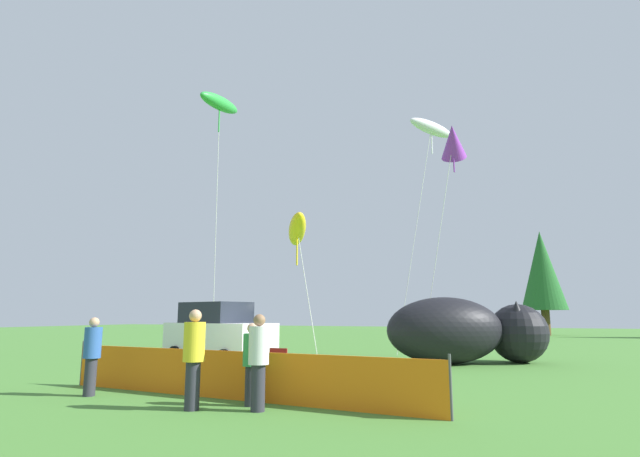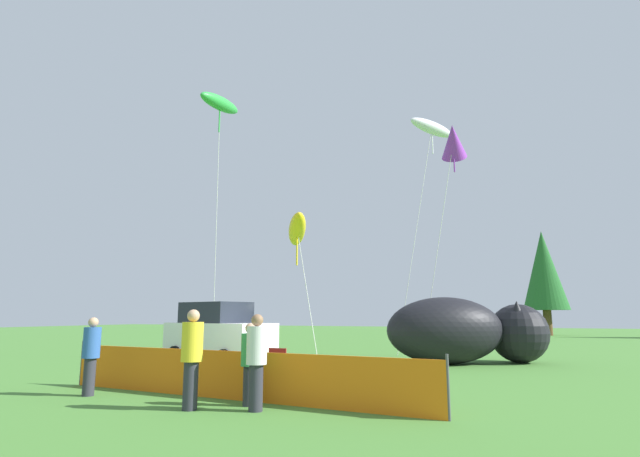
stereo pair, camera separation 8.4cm
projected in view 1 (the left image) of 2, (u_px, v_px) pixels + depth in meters
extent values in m
plane|color=#477F33|center=(253.00, 375.00, 14.53)|extent=(120.00, 120.00, 0.00)
cube|color=white|center=(219.00, 340.00, 17.02)|extent=(4.44, 2.74, 1.17)
cube|color=#1E232D|center=(216.00, 312.00, 17.30)|extent=(2.61, 2.09, 0.70)
cylinder|color=black|center=(262.00, 357.00, 16.74)|extent=(0.72, 0.41, 0.68)
cylinder|color=black|center=(225.00, 360.00, 15.52)|extent=(0.72, 0.41, 0.68)
cylinder|color=black|center=(212.00, 353.00, 18.33)|extent=(0.72, 0.41, 0.68)
cylinder|color=black|center=(176.00, 356.00, 17.11)|extent=(0.72, 0.41, 0.68)
cube|color=maroon|center=(283.00, 367.00, 12.87)|extent=(0.59, 0.59, 0.03)
cube|color=maroon|center=(278.00, 358.00, 12.69)|extent=(0.52, 0.07, 0.49)
cylinder|color=#A5A5AD|center=(280.00, 374.00, 13.14)|extent=(0.02, 0.02, 0.41)
cylinder|color=#A5A5AD|center=(296.00, 375.00, 12.94)|extent=(0.02, 0.02, 0.41)
cylinder|color=#A5A5AD|center=(271.00, 376.00, 12.74)|extent=(0.02, 0.02, 0.41)
cylinder|color=#A5A5AD|center=(286.00, 377.00, 12.53)|extent=(0.02, 0.02, 0.41)
ellipsoid|color=black|center=(445.00, 330.00, 17.86)|extent=(4.92, 4.34, 2.37)
ellipsoid|color=white|center=(446.00, 346.00, 17.77)|extent=(3.29, 3.00, 1.06)
sphere|color=black|center=(518.00, 333.00, 18.37)|extent=(2.13, 2.13, 2.13)
cone|color=black|center=(517.00, 310.00, 19.00)|extent=(0.60, 0.60, 0.64)
cone|color=black|center=(517.00, 310.00, 18.03)|extent=(0.60, 0.60, 0.64)
cube|color=orange|center=(229.00, 375.00, 10.47)|extent=(9.22, 0.88, 0.99)
cylinder|color=#4C4C51|center=(82.00, 363.00, 12.58)|extent=(0.05, 0.05, 1.08)
cylinder|color=#4C4C51|center=(451.00, 387.00, 8.37)|extent=(0.05, 0.05, 1.08)
cylinder|color=#2D2D38|center=(251.00, 386.00, 9.69)|extent=(0.23, 0.23, 0.75)
cylinder|color=#338C4C|center=(252.00, 350.00, 9.81)|extent=(0.34, 0.34, 0.63)
sphere|color=tan|center=(252.00, 328.00, 9.88)|extent=(0.20, 0.20, 0.20)
cylinder|color=#2D2D38|center=(192.00, 386.00, 9.27)|extent=(0.27, 0.27, 0.87)
cylinder|color=yellow|center=(194.00, 342.00, 9.41)|extent=(0.40, 0.40, 0.73)
sphere|color=tan|center=(195.00, 316.00, 9.49)|extent=(0.24, 0.24, 0.24)
cylinder|color=#2D2D38|center=(258.00, 388.00, 9.16)|extent=(0.26, 0.26, 0.83)
cylinder|color=silver|center=(259.00, 345.00, 9.29)|extent=(0.38, 0.38, 0.69)
sphere|color=#8C6647|center=(259.00, 320.00, 9.37)|extent=(0.23, 0.23, 0.23)
cylinder|color=#2D2D38|center=(90.00, 377.00, 10.87)|extent=(0.25, 0.25, 0.80)
cylinder|color=#2D59A5|center=(93.00, 343.00, 10.99)|extent=(0.37, 0.37, 0.67)
sphere|color=tan|center=(94.00, 322.00, 11.07)|extent=(0.22, 0.22, 0.22)
cylinder|color=silver|center=(308.00, 296.00, 17.21)|extent=(1.10, 0.51, 4.78)
ellipsoid|color=yellow|center=(297.00, 230.00, 18.03)|extent=(1.74, 2.57, 1.29)
cylinder|color=yellow|center=(297.00, 249.00, 17.91)|extent=(0.06, 0.06, 1.20)
cylinder|color=silver|center=(438.00, 247.00, 19.81)|extent=(1.52, 0.58, 8.77)
cone|color=purple|center=(453.00, 142.00, 20.52)|extent=(1.17, 1.76, 1.74)
cylinder|color=purple|center=(454.00, 158.00, 20.41)|extent=(0.06, 0.06, 1.20)
cylinder|color=silver|center=(415.00, 235.00, 22.83)|extent=(1.66, 1.46, 10.64)
ellipsoid|color=white|center=(431.00, 128.00, 24.08)|extent=(2.16, 2.53, 0.98)
cylinder|color=white|center=(432.00, 142.00, 23.96)|extent=(0.06, 0.06, 1.20)
cylinder|color=silver|center=(216.00, 227.00, 20.87)|extent=(0.29, 0.52, 10.75)
ellipsoid|color=green|center=(220.00, 103.00, 21.52)|extent=(0.75, 2.90, 1.02)
cylinder|color=green|center=(219.00, 119.00, 21.40)|extent=(0.06, 0.06, 1.20)
cylinder|color=brown|center=(546.00, 323.00, 42.42)|extent=(0.68, 0.68, 2.13)
cone|color=#236028|center=(542.00, 270.00, 43.18)|extent=(3.75, 3.75, 6.83)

